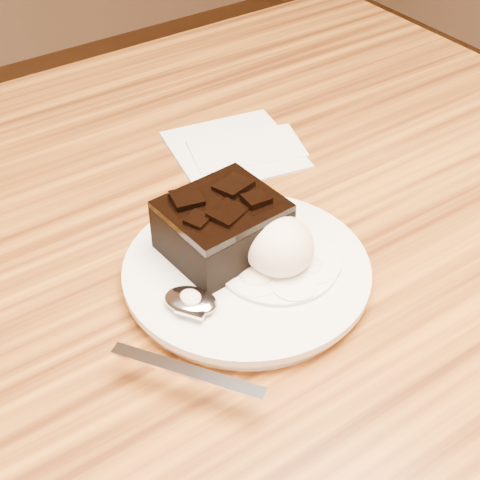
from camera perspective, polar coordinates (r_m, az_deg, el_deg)
plate at (r=0.62m, az=0.53°, el=-2.68°), size 0.21×0.21×0.02m
brownie at (r=0.62m, az=-1.42°, el=0.86°), size 0.10×0.09×0.04m
ice_cream_scoop at (r=0.61m, az=3.07°, el=-0.44°), size 0.06×0.06×0.05m
melt_puddle at (r=0.62m, az=3.01°, el=-1.82°), size 0.11×0.11×0.00m
spoon at (r=0.58m, az=-3.92°, el=-4.95°), size 0.13×0.17×0.01m
napkin at (r=0.79m, az=-0.47°, el=7.30°), size 0.15×0.15×0.01m
crumb_a at (r=0.60m, az=2.82°, el=-3.38°), size 0.01×0.01×0.00m
crumb_b at (r=0.63m, az=3.56°, el=-0.81°), size 0.01×0.01×0.00m
crumb_c at (r=0.61m, az=4.12°, el=-2.34°), size 0.00×0.01×0.00m
crumb_d at (r=0.61m, az=5.56°, el=-3.07°), size 0.01×0.01×0.00m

